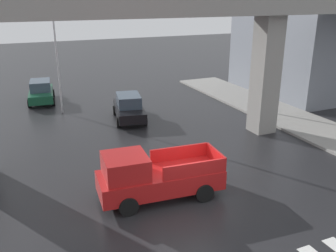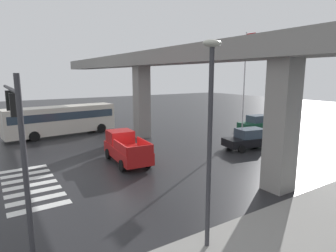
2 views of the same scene
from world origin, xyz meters
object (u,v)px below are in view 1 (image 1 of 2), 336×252
Objects in this scene: sedan_dark_green at (41,91)px; flagpole at (56,29)px; pickup_truck at (153,177)px; street_lamp_mid_block at (259,48)px; sedan_black at (129,107)px.

sedan_dark_green is 0.44× the size of flagpole.
pickup_truck is 14.59m from flagpole.
pickup_truck is 17.43m from sedan_dark_green.
street_lamp_mid_block reaches higher than pickup_truck.
pickup_truck reaches higher than sedan_black.
street_lamp_mid_block is (11.14, 8.36, 3.57)m from pickup_truck.
sedan_dark_green and sedan_black have the same top height.
sedan_dark_green is 0.62× the size of street_lamp_mid_block.
pickup_truck is 1.17× the size of sedan_dark_green.
flagpole is at bearing 157.42° from street_lamp_mid_block.
sedan_dark_green is at bearing 147.44° from street_lamp_mid_block.
sedan_black is at bearing -41.46° from flagpole.
street_lamp_mid_block reaches higher than sedan_black.
pickup_truck is at bearing -102.47° from sedan_black.
pickup_truck reaches higher than sedan_dark_green.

